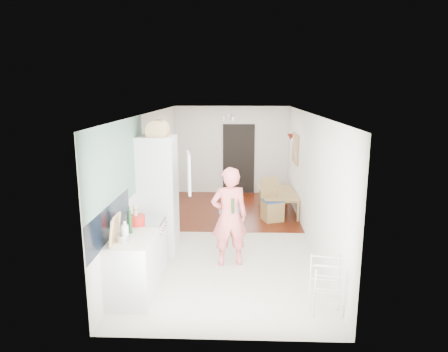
# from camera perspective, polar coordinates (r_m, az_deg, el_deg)

# --- Properties ---
(room_shell) EXTENTS (3.20, 7.00, 2.50)m
(room_shell) POSITION_cam_1_polar(r_m,az_deg,el_deg) (7.97, 0.66, -0.09)
(room_shell) COLOR silver
(room_shell) RESTS_ON ground
(floor) EXTENTS (3.20, 7.00, 0.01)m
(floor) POSITION_cam_1_polar(r_m,az_deg,el_deg) (8.33, 0.64, -8.52)
(floor) COLOR beige
(floor) RESTS_ON ground
(wood_floor_overlay) EXTENTS (3.20, 3.30, 0.01)m
(wood_floor_overlay) POSITION_cam_1_polar(r_m,az_deg,el_deg) (10.07, 0.91, -4.75)
(wood_floor_overlay) COLOR #5A1D0A
(wood_floor_overlay) RESTS_ON room_shell
(sage_wall_panel) EXTENTS (0.02, 3.00, 1.30)m
(sage_wall_panel) POSITION_cam_1_polar(r_m,az_deg,el_deg) (6.15, -14.81, 1.50)
(sage_wall_panel) COLOR slate
(sage_wall_panel) RESTS_ON room_shell
(tile_splashback) EXTENTS (0.02, 1.90, 0.50)m
(tile_splashback) POSITION_cam_1_polar(r_m,az_deg,el_deg) (5.81, -15.94, -6.33)
(tile_splashback) COLOR black
(tile_splashback) RESTS_ON room_shell
(doorway_recess) EXTENTS (0.90, 0.04, 2.00)m
(doorway_recess) POSITION_cam_1_polar(r_m,az_deg,el_deg) (11.43, 2.11, 2.42)
(doorway_recess) COLOR black
(doorway_recess) RESTS_ON room_shell
(base_cabinet) EXTENTS (0.60, 0.90, 0.86)m
(base_cabinet) POSITION_cam_1_polar(r_m,az_deg,el_deg) (6.00, -12.87, -12.97)
(base_cabinet) COLOR silver
(base_cabinet) RESTS_ON room_shell
(worktop) EXTENTS (0.62, 0.92, 0.06)m
(worktop) POSITION_cam_1_polar(r_m,az_deg,el_deg) (5.82, -13.08, -8.86)
(worktop) COLOR beige
(worktop) RESTS_ON room_shell
(range_cooker) EXTENTS (0.60, 0.60, 0.88)m
(range_cooker) POSITION_cam_1_polar(r_m,az_deg,el_deg) (6.66, -11.21, -10.18)
(range_cooker) COLOR silver
(range_cooker) RESTS_ON room_shell
(cooker_top) EXTENTS (0.60, 0.60, 0.04)m
(cooker_top) POSITION_cam_1_polar(r_m,az_deg,el_deg) (6.50, -11.38, -6.43)
(cooker_top) COLOR silver
(cooker_top) RESTS_ON room_shell
(fridge_housing) EXTENTS (0.66, 0.66, 2.15)m
(fridge_housing) POSITION_cam_1_polar(r_m,az_deg,el_deg) (7.40, -9.40, -2.63)
(fridge_housing) COLOR silver
(fridge_housing) RESTS_ON room_shell
(fridge_door) EXTENTS (0.14, 0.56, 0.70)m
(fridge_door) POSITION_cam_1_polar(r_m,az_deg,el_deg) (6.90, -5.05, 0.46)
(fridge_door) COLOR silver
(fridge_door) RESTS_ON room_shell
(fridge_interior) EXTENTS (0.02, 0.52, 0.66)m
(fridge_interior) POSITION_cam_1_polar(r_m,az_deg,el_deg) (7.23, -7.12, 0.97)
(fridge_interior) COLOR white
(fridge_interior) RESTS_ON room_shell
(pinboard) EXTENTS (0.03, 0.90, 0.70)m
(pinboard) POSITION_cam_1_polar(r_m,az_deg,el_deg) (9.88, 10.17, 3.90)
(pinboard) COLOR tan
(pinboard) RESTS_ON room_shell
(pinboard_frame) EXTENTS (0.00, 0.94, 0.74)m
(pinboard_frame) POSITION_cam_1_polar(r_m,az_deg,el_deg) (9.88, 10.09, 3.91)
(pinboard_frame) COLOR olive
(pinboard_frame) RESTS_ON room_shell
(wall_sconce) EXTENTS (0.18, 0.18, 0.16)m
(wall_sconce) POSITION_cam_1_polar(r_m,az_deg,el_deg) (10.49, 9.51, 5.51)
(wall_sconce) COLOR maroon
(wall_sconce) RESTS_ON room_shell
(person) EXTENTS (0.82, 0.62, 2.02)m
(person) POSITION_cam_1_polar(r_m,az_deg,el_deg) (6.71, 0.77, -4.59)
(person) COLOR #F36E6C
(person) RESTS_ON floor
(dining_table) EXTENTS (0.81, 1.33, 0.45)m
(dining_table) POSITION_cam_1_polar(r_m,az_deg,el_deg) (9.81, 7.86, -4.00)
(dining_table) COLOR olive
(dining_table) RESTS_ON floor
(dining_chair) EXTENTS (0.53, 0.53, 0.99)m
(dining_chair) POSITION_cam_1_polar(r_m,az_deg,el_deg) (9.15, 6.95, -3.43)
(dining_chair) COLOR olive
(dining_chair) RESTS_ON floor
(stool) EXTENTS (0.36, 0.36, 0.42)m
(stool) POSITION_cam_1_polar(r_m,az_deg,el_deg) (8.55, 0.94, -6.48)
(stool) COLOR olive
(stool) RESTS_ON floor
(grey_drape) EXTENTS (0.50, 0.50, 0.19)m
(grey_drape) POSITION_cam_1_polar(r_m,az_deg,el_deg) (8.47, 1.01, -4.48)
(grey_drape) COLOR slate
(grey_drape) RESTS_ON stool
(drying_rack) EXTENTS (0.46, 0.43, 0.78)m
(drying_rack) POSITION_cam_1_polar(r_m,az_deg,el_deg) (5.65, 14.48, -15.17)
(drying_rack) COLOR silver
(drying_rack) RESTS_ON floor
(bread_bin) EXTENTS (0.42, 0.40, 0.21)m
(bread_bin) POSITION_cam_1_polar(r_m,az_deg,el_deg) (7.11, -9.43, 6.44)
(bread_bin) COLOR #D8B379
(bread_bin) RESTS_ON fridge_housing
(red_casserole) EXTENTS (0.28, 0.28, 0.15)m
(red_casserole) POSITION_cam_1_polar(r_m,az_deg,el_deg) (6.29, -12.33, -6.20)
(red_casserole) COLOR red
(red_casserole) RESTS_ON cooker_top
(steel_pan) EXTENTS (0.20, 0.20, 0.10)m
(steel_pan) POSITION_cam_1_polar(r_m,az_deg,el_deg) (5.70, -14.28, -8.56)
(steel_pan) COLOR silver
(steel_pan) RESTS_ON worktop
(held_bottle) EXTENTS (0.05, 0.05, 0.24)m
(held_bottle) POSITION_cam_1_polar(r_m,az_deg,el_deg) (6.52, 1.27, -4.32)
(held_bottle) COLOR #1B3C1C
(held_bottle) RESTS_ON person
(bottle_a) EXTENTS (0.07, 0.07, 0.27)m
(bottle_a) POSITION_cam_1_polar(r_m,az_deg,el_deg) (5.95, -13.27, -6.70)
(bottle_a) COLOR #1B3C1C
(bottle_a) RESTS_ON worktop
(bottle_b) EXTENTS (0.08, 0.08, 0.27)m
(bottle_b) POSITION_cam_1_polar(r_m,az_deg,el_deg) (6.14, -13.37, -6.10)
(bottle_b) COLOR #1B3C1C
(bottle_b) RESTS_ON worktop
(bottle_c) EXTENTS (0.11, 0.11, 0.23)m
(bottle_c) POSITION_cam_1_polar(r_m,az_deg,el_deg) (5.67, -13.94, -7.95)
(bottle_c) COLOR silver
(bottle_c) RESTS_ON worktop
(pepper_mill_front) EXTENTS (0.06, 0.06, 0.21)m
(pepper_mill_front) POSITION_cam_1_polar(r_m,az_deg,el_deg) (6.18, -13.28, -6.29)
(pepper_mill_front) COLOR #D8B379
(pepper_mill_front) RESTS_ON worktop
(pepper_mill_back) EXTENTS (0.08, 0.08, 0.25)m
(pepper_mill_back) POSITION_cam_1_polar(r_m,az_deg,el_deg) (6.27, -12.50, -5.81)
(pepper_mill_back) COLOR #D8B379
(pepper_mill_back) RESTS_ON worktop
(chopping_boards) EXTENTS (0.14, 0.30, 0.41)m
(chopping_boards) POSITION_cam_1_polar(r_m,az_deg,el_deg) (5.57, -15.33, -7.41)
(chopping_boards) COLOR #D8B379
(chopping_boards) RESTS_ON worktop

